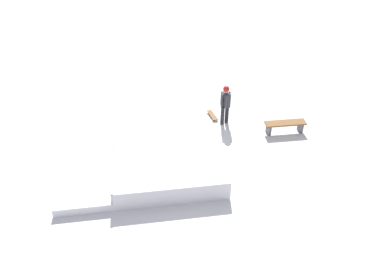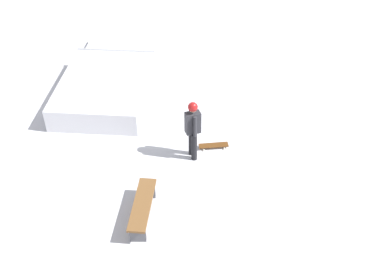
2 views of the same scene
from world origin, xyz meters
name	(u,v)px [view 1 (image 1 of 2)]	position (x,y,z in m)	size (l,w,h in m)	color
ground_plane	(173,168)	(0.00, 0.00, 0.00)	(60.00, 60.00, 0.00)	silver
skate_ramp	(155,171)	(0.65, 0.37, 0.32)	(5.58, 3.00, 0.74)	silver
skater	(225,102)	(-2.55, -2.29, 1.01)	(0.42, 0.43, 1.73)	black
skateboard	(212,115)	(-2.20, -2.85, 0.08)	(0.33, 0.82, 0.09)	#593314
park_bench	(285,125)	(-4.68, -1.16, 0.36)	(1.63, 0.54, 0.48)	brown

